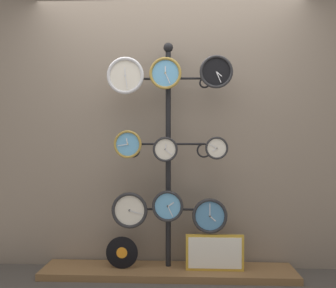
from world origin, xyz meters
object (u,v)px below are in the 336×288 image
object	(u,v)px
vinyl_record	(122,253)
clock_middle_right	(217,148)
clock_top_left	(125,76)
clock_top_right	(216,72)
clock_top_center	(165,73)
picture_frame	(215,253)
clock_middle_left	(128,144)
clock_middle_center	(165,149)
clock_bottom_left	(130,210)
clock_bottom_center	(168,206)
clock_bottom_right	(210,216)
display_stand	(168,181)

from	to	relation	value
vinyl_record	clock_middle_right	bearing A→B (deg)	0.87
clock_top_left	clock_top_right	distance (m)	0.78
clock_top_center	picture_frame	distance (m)	1.60
clock_middle_left	clock_middle_right	world-z (taller)	clock_middle_left
clock_middle_center	vinyl_record	distance (m)	0.98
clock_bottom_left	clock_bottom_center	world-z (taller)	clock_bottom_center
clock_middle_left	clock_bottom_center	distance (m)	0.64
clock_top_right	clock_middle_center	bearing A→B (deg)	177.89
clock_bottom_right	clock_top_right	bearing A→B (deg)	-20.40
clock_top_left	clock_bottom_center	distance (m)	1.18
clock_bottom_center	clock_top_right	bearing A→B (deg)	-0.11
clock_middle_center	clock_bottom_right	xyz separation A→B (m)	(0.38, 0.00, -0.57)
clock_middle_left	clock_bottom_right	distance (m)	0.94
clock_top_left	clock_middle_left	world-z (taller)	clock_top_left
clock_bottom_center	vinyl_record	distance (m)	0.58
clock_top_right	clock_bottom_right	size ratio (longest dim) A/B	0.94
clock_top_left	clock_bottom_left	size ratio (longest dim) A/B	1.03
clock_top_left	clock_bottom_center	size ratio (longest dim) A/B	1.19
clock_bottom_left	clock_bottom_right	world-z (taller)	clock_bottom_left
clock_middle_left	picture_frame	world-z (taller)	clock_middle_left
display_stand	clock_bottom_right	size ratio (longest dim) A/B	6.76
clock_middle_right	display_stand	bearing A→B (deg)	169.79
clock_bottom_center	picture_frame	size ratio (longest dim) A/B	0.54
clock_top_left	clock_top_right	size ratio (longest dim) A/B	1.13
clock_middle_center	picture_frame	bearing A→B (deg)	-0.11
clock_middle_center	clock_bottom_left	size ratio (longest dim) A/B	0.69
picture_frame	clock_top_right	bearing A→B (deg)	-55.80
clock_middle_left	clock_bottom_right	xyz separation A→B (m)	(0.71, 0.01, -0.61)
clock_top_left	clock_middle_left	size ratio (longest dim) A/B	1.32
vinyl_record	clock_bottom_center	bearing A→B (deg)	-3.50
clock_top_left	vinyl_record	size ratio (longest dim) A/B	1.15
clock_bottom_left	vinyl_record	world-z (taller)	clock_bottom_left
clock_top_left	clock_bottom_right	xyz separation A→B (m)	(0.73, 0.02, -1.20)
clock_middle_left	clock_bottom_center	xyz separation A→B (m)	(0.35, -0.01, -0.53)
clock_middle_left	clock_bottom_right	size ratio (longest dim) A/B	0.80
clock_top_right	clock_middle_left	xyz separation A→B (m)	(-0.76, 0.01, -0.62)
clock_bottom_right	picture_frame	size ratio (longest dim) A/B	0.61
clock_bottom_right	vinyl_record	world-z (taller)	clock_bottom_right
clock_bottom_center	clock_bottom_right	world-z (taller)	clock_bottom_center
clock_middle_left	display_stand	bearing A→B (deg)	16.57
clock_top_right	clock_bottom_left	bearing A→B (deg)	178.70
clock_bottom_center	clock_bottom_right	distance (m)	0.37
clock_bottom_left	clock_middle_center	bearing A→B (deg)	-0.17
clock_middle_right	clock_bottom_right	distance (m)	0.59
clock_middle_right	clock_top_center	bearing A→B (deg)	-178.95
clock_top_right	picture_frame	size ratio (longest dim) A/B	0.57
clock_top_left	picture_frame	world-z (taller)	clock_top_left
vinyl_record	clock_top_left	bearing A→B (deg)	-36.53
clock_middle_center	vinyl_record	size ratio (longest dim) A/B	0.77
clock_top_left	clock_middle_right	xyz separation A→B (m)	(0.79, 0.04, -0.62)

